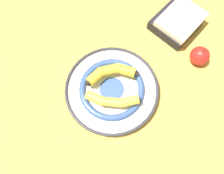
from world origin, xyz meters
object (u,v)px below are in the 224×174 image
at_px(decorative_bowl, 112,89).
at_px(banana_a, 111,100).
at_px(book_stack, 177,22).
at_px(apple, 200,56).
at_px(banana_b, 111,72).

height_order(decorative_bowl, banana_a, banana_a).
xyz_separation_m(book_stack, apple, (0.14, -0.10, 0.00)).
xyz_separation_m(decorative_bowl, banana_a, (0.02, -0.05, 0.04)).
bearing_deg(banana_a, decorative_bowl, 92.02).
relative_size(banana_b, book_stack, 0.77).
bearing_deg(apple, decorative_bowl, -128.70).
bearing_deg(banana_b, banana_a, 75.64).
bearing_deg(banana_a, apple, 34.10).
height_order(banana_a, apple, apple).
distance_m(decorative_bowl, book_stack, 0.39).
distance_m(banana_b, book_stack, 0.35).
height_order(banana_a, banana_b, banana_b).
bearing_deg(banana_a, banana_b, 94.89).
distance_m(banana_a, book_stack, 0.43).
bearing_deg(apple, banana_b, -136.78).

